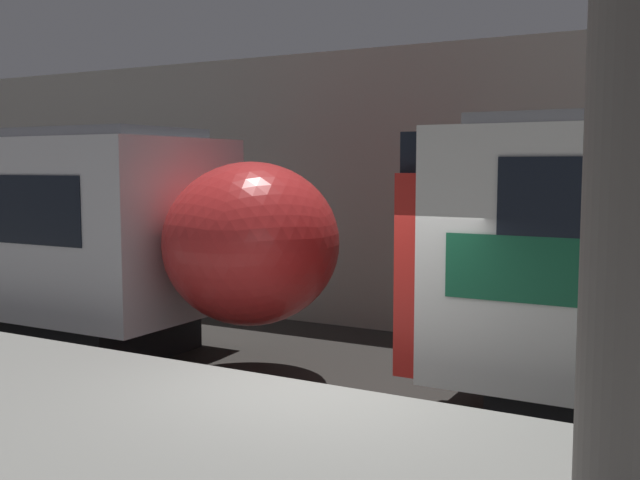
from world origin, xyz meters
TOP-DOWN VIEW (x-y plane):
  - ground_plane at (0.00, 0.00)m, footprint 120.00×120.00m
  - station_rear_barrier at (0.00, 6.32)m, footprint 50.00×0.15m
  - support_pillar_near at (2.95, -1.87)m, footprint 0.56×0.56m

SIDE VIEW (x-z plane):
  - ground_plane at x=0.00m, z-range 0.00..0.00m
  - station_rear_barrier at x=0.00m, z-range 0.00..5.12m
  - support_pillar_near at x=2.95m, z-range 0.94..4.97m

